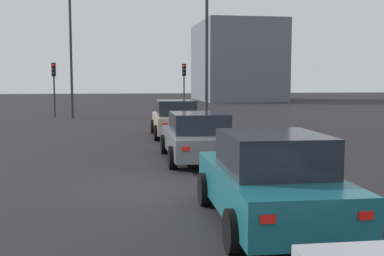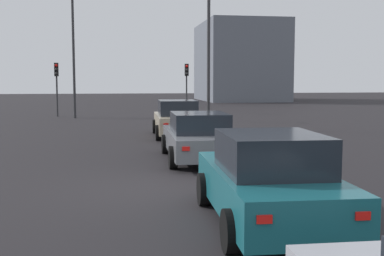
% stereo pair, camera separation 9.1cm
% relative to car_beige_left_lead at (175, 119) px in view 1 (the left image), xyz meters
% --- Properties ---
extents(ground_plane, '(160.00, 160.00, 0.20)m').
position_rel_car_beige_left_lead_xyz_m(ground_plane, '(-9.97, 1.72, -0.86)').
color(ground_plane, black).
extents(car_beige_left_lead, '(4.56, 2.11, 1.59)m').
position_rel_car_beige_left_lead_xyz_m(car_beige_left_lead, '(0.00, 0.00, 0.00)').
color(car_beige_left_lead, tan).
rests_on(car_beige_left_lead, ground_plane).
extents(car_grey_left_second, '(4.66, 2.13, 1.47)m').
position_rel_car_beige_left_lead_xyz_m(car_grey_left_second, '(-6.30, 0.13, -0.05)').
color(car_grey_left_second, slate).
rests_on(car_grey_left_second, ground_plane).
extents(car_teal_left_third, '(4.36, 2.13, 1.58)m').
position_rel_car_beige_left_lead_xyz_m(car_teal_left_third, '(-13.02, 0.08, -0.01)').
color(car_teal_left_third, '#19606B').
rests_on(car_teal_left_third, ground_plane).
extents(traffic_light_near_left, '(0.32, 0.30, 3.62)m').
position_rel_car_beige_left_lead_xyz_m(traffic_light_near_left, '(12.84, 6.57, 1.85)').
color(traffic_light_near_left, '#2D2D30').
rests_on(traffic_light_near_left, ground_plane).
extents(traffic_light_near_right, '(0.32, 0.28, 3.68)m').
position_rel_car_beige_left_lead_xyz_m(traffic_light_near_right, '(15.18, -2.63, 1.89)').
color(traffic_light_near_right, '#2D2D30').
rests_on(traffic_light_near_right, ground_plane).
extents(street_lamp_kerbside, '(0.56, 0.36, 7.92)m').
position_rel_car_beige_left_lead_xyz_m(street_lamp_kerbside, '(3.22, -2.01, 3.86)').
color(street_lamp_kerbside, '#2D2D30').
rests_on(street_lamp_kerbside, ground_plane).
extents(street_lamp_far, '(0.56, 0.36, 7.83)m').
position_rel_car_beige_left_lead_xyz_m(street_lamp_far, '(11.23, 5.28, 3.81)').
color(street_lamp_far, '#2D2D30').
rests_on(street_lamp_far, ground_plane).
extents(building_facade_left, '(12.93, 9.12, 9.37)m').
position_rel_car_beige_left_lead_xyz_m(building_facade_left, '(36.78, -12.28, 3.92)').
color(building_facade_left, slate).
rests_on(building_facade_left, ground_plane).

